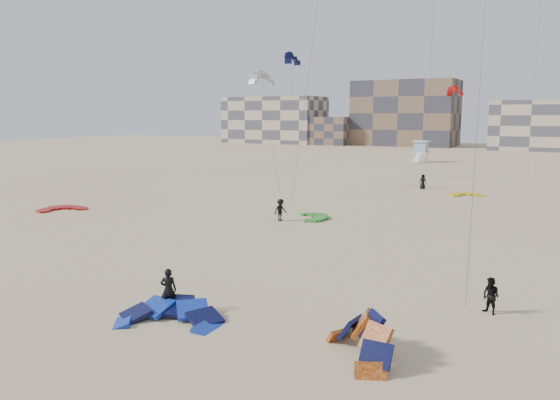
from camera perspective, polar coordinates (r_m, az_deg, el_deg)
The scene contains 17 objects.
ground at distance 25.19m, azimuth -9.77°, elevation -10.89°, with size 320.00×320.00×0.00m, color #C5B384.
kite_ground_blue at distance 23.53m, azimuth -11.61°, elevation -12.40°, with size 4.46×4.51×1.35m, color #1535D1, non-canonical shape.
kite_ground_orange at distance 20.25m, azimuth 8.28°, elevation -15.92°, with size 3.60×2.54×2.53m, color orange, non-canonical shape.
kite_ground_red at distance 52.94m, azimuth -21.79°, elevation -0.98°, with size 3.79×4.02×0.44m, color red, non-canonical shape.
kite_ground_green at distance 45.41m, azimuth 3.46°, elevation -1.90°, with size 3.43×3.64×0.43m, color green, non-canonical shape.
kite_ground_yellow at distance 61.31m, azimuth 18.88°, elevation 0.44°, with size 3.36×3.53×0.43m, color #ECAA06, non-canonical shape.
kitesurfer_main at distance 24.50m, azimuth -11.57°, elevation -9.17°, with size 0.70×0.46×1.91m, color black.
kitesurfer_b at distance 25.36m, azimuth 21.17°, elevation -9.34°, with size 0.78×0.61×1.60m, color black.
kitesurfer_c at distance 44.03m, azimuth 0.04°, elevation -1.04°, with size 1.16×0.66×1.79m, color black.
kitesurfer_e at distance 65.11m, azimuth 14.70°, elevation 1.86°, with size 0.85×0.55×1.73m, color black.
kite_fly_grey at distance 63.37m, azimuth -1.92°, elevation 12.43°, with size 9.30×10.63×12.70m.
kite_fly_navy at distance 72.85m, azimuth 1.26°, elevation 14.45°, with size 3.23×3.11×15.84m.
kite_fly_red at distance 85.38m, azimuth 17.79°, elevation 10.69°, with size 4.03×6.24×11.99m.
lifeguard_tower_far at distance 103.10m, azimuth 14.50°, elevation 4.92°, with size 2.75×5.25×3.85m.
condo_west_a at distance 171.00m, azimuth -0.57°, elevation 8.35°, with size 30.00×15.00×14.00m, color #C4AF8F.
condo_west_b at distance 158.86m, azimuth 12.95°, elevation 8.82°, with size 28.00×14.00×18.00m, color brown.
condo_fill_left at distance 160.21m, azimuth 5.34°, elevation 7.21°, with size 12.00×10.00×8.00m, color brown.
Camera 1 is at (15.09, -18.32, 8.45)m, focal length 35.00 mm.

